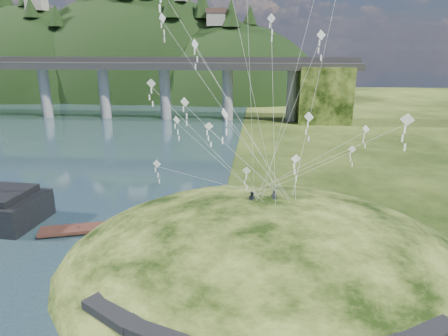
{
  "coord_description": "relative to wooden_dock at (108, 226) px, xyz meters",
  "views": [
    {
      "loc": [
        7.11,
        -27.81,
        17.3
      ],
      "look_at": [
        4.0,
        6.0,
        7.0
      ],
      "focal_mm": 32.0,
      "sensor_mm": 36.0,
      "label": 1
    }
  ],
  "objects": [
    {
      "name": "bridge",
      "position": [
        -18.9,
        63.2,
        9.3
      ],
      "size": [
        160.0,
        11.0,
        15.0
      ],
      "color": "#2D2B2B",
      "rests_on": "ground"
    },
    {
      "name": "grass_hill",
      "position": [
        15.56,
        -4.87,
        -1.9
      ],
      "size": [
        36.0,
        32.0,
        13.0
      ],
      "color": "black",
      "rests_on": "ground"
    },
    {
      "name": "far_ridge",
      "position": [
        -36.02,
        115.3,
        -7.84
      ],
      "size": [
        153.0,
        70.0,
        94.5
      ],
      "color": "black",
      "rests_on": "ground"
    },
    {
      "name": "kite_flyers",
      "position": [
        14.78,
        -2.86,
        5.29
      ],
      "size": [
        2.63,
        0.98,
        1.55
      ],
      "color": "#22262E",
      "rests_on": "ground"
    },
    {
      "name": "ground",
      "position": [
        7.56,
        -6.87,
        -0.4
      ],
      "size": [
        320.0,
        320.0,
        0.0
      ],
      "primitive_type": "plane",
      "color": "black",
      "rests_on": "ground"
    },
    {
      "name": "wooden_dock",
      "position": [
        0.0,
        0.0,
        0.0
      ],
      "size": [
        12.76,
        5.65,
        0.91
      ],
      "color": "#3C1E18",
      "rests_on": "ground"
    },
    {
      "name": "kite_swarm",
      "position": [
        13.67,
        -3.25,
        15.72
      ],
      "size": [
        18.48,
        16.5,
        21.85
      ],
      "color": "white",
      "rests_on": "ground"
    }
  ]
}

